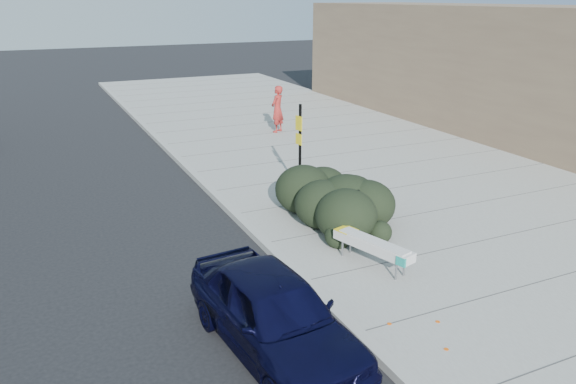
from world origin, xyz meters
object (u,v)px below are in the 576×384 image
at_px(sign_post, 300,142).
at_px(sedan_navy, 274,313).
at_px(bike_rack, 347,203).
at_px(pedestrian, 277,109).
at_px(bench, 373,245).

relative_size(sign_post, sedan_navy, 0.63).
bearing_deg(bike_rack, sign_post, 64.61).
bearing_deg(sedan_navy, pedestrian, 60.32).
height_order(bike_rack, pedestrian, pedestrian).
xyz_separation_m(bike_rack, pedestrian, (2.63, 10.02, 0.34)).
distance_m(bike_rack, pedestrian, 10.37).
relative_size(bench, sedan_navy, 0.49).
height_order(bike_rack, sedan_navy, sedan_navy).
xyz_separation_m(bench, pedestrian, (3.22, 12.06, 0.50)).
height_order(bench, bike_rack, bike_rack).
height_order(bench, pedestrian, pedestrian).
distance_m(bike_rack, sedan_navy, 5.12).
distance_m(sedan_navy, pedestrian, 15.05).
bearing_deg(sign_post, bench, -108.75).
distance_m(bike_rack, sign_post, 3.05).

